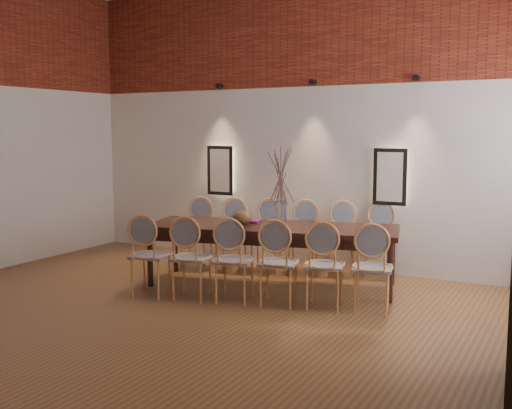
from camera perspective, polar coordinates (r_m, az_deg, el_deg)
The scene contains 25 objects.
floor at distance 5.79m, azimuth -10.71°, elevation -12.30°, with size 7.00×7.00×0.02m, color brown.
wall_back at distance 8.50m, azimuth 4.50°, elevation 7.73°, with size 7.00×0.10×4.00m, color silver.
brick_band_back at distance 8.54m, azimuth 4.38°, elevation 16.15°, with size 7.00×0.02×1.50m, color maroon.
niche_left at distance 9.05m, azimuth -3.34°, elevation 3.26°, with size 0.36×0.06×0.66m, color #FFEAC6.
niche_right at distance 7.98m, azimuth 12.70°, elevation 2.60°, with size 0.36×0.06×0.66m, color #FFEAC6.
spot_fixture_left at distance 9.03m, azimuth -3.50°, elevation 11.20°, with size 0.08×0.08×0.10m, color black.
spot_fixture_mid at distance 8.32m, azimuth 5.44°, elevation 11.53°, with size 0.08×0.08×0.10m, color black.
spot_fixture_right at distance 7.87m, azimuth 15.02°, elevation 11.58°, with size 0.08×0.08×0.10m, color black.
dining_table at distance 7.35m, azimuth 1.51°, elevation -4.89°, with size 3.02×0.97×0.75m, color black.
chair_near_a at distance 7.02m, azimuth -10.02°, elevation -4.78°, with size 0.44×0.44×0.94m, color tan, non-canonical shape.
chair_near_b at distance 6.83m, azimuth -6.15°, elevation -5.05°, with size 0.44×0.44×0.94m, color tan, non-canonical shape.
chair_near_c at distance 6.67m, azimuth -2.08°, elevation -5.30°, with size 0.44×0.44×0.94m, color tan, non-canonical shape.
chair_near_d at distance 6.55m, azimuth 2.16°, elevation -5.53°, with size 0.44×0.44×0.94m, color tan, non-canonical shape.
chair_near_e at distance 6.46m, azimuth 6.55°, elevation -5.74°, with size 0.44×0.44×0.94m, color tan, non-canonical shape.
chair_near_f at distance 6.42m, azimuth 11.02°, elevation -5.92°, with size 0.44×0.44×0.94m, color tan, non-canonical shape.
chair_far_a at distance 8.41m, azimuth -5.70°, elevation -2.75°, with size 0.44×0.44×0.94m, color tan, non-canonical shape.
chair_far_b at distance 8.25m, azimuth -2.42°, elevation -2.91°, with size 0.44×0.44×0.94m, color tan, non-canonical shape.
chair_far_c at distance 8.12m, azimuth 0.99°, elevation -3.06°, with size 0.44×0.44×0.94m, color tan, non-canonical shape.
chair_far_d at distance 8.02m, azimuth 4.49°, elevation -3.21°, with size 0.44×0.44×0.94m, color tan, non-canonical shape.
chair_far_e at distance 7.95m, azimuth 8.07°, elevation -3.35°, with size 0.44×0.44×0.94m, color tan, non-canonical shape.
chair_far_f at distance 7.91m, azimuth 11.70°, elevation -3.48°, with size 0.44×0.44×0.94m, color tan, non-canonical shape.
vase at distance 7.24m, azimuth 2.35°, elevation -0.86°, with size 0.14×0.14×0.30m, color silver.
dried_branches at distance 7.19m, azimuth 2.37°, elevation 2.69°, with size 0.50×0.50×0.70m, color brown, non-canonical shape.
bowl at distance 7.31m, azimuth -1.31°, elevation -1.26°, with size 0.24×0.24×0.18m, color brown.
book at distance 7.51m, azimuth -0.69°, elevation -1.61°, with size 0.26×0.18×0.03m, color #892373.
Camera 1 is at (3.51, -4.19, 1.90)m, focal length 42.00 mm.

